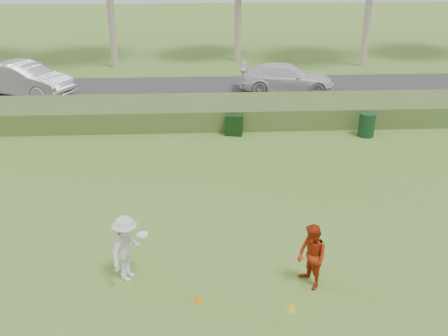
{
  "coord_description": "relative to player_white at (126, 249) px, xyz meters",
  "views": [
    {
      "loc": [
        -0.71,
        -9.35,
        7.36
      ],
      "look_at": [
        0.0,
        4.0,
        1.3
      ],
      "focal_mm": 40.0,
      "sensor_mm": 36.0,
      "label": 1
    }
  ],
  "objects": [
    {
      "name": "car_mid",
      "position": [
        -7.24,
        15.92,
        0.08
      ],
      "size": [
        5.49,
        3.7,
        1.71
      ],
      "primitive_type": "imported",
      "rotation": [
        0.0,
        0.0,
        1.17
      ],
      "color": "silver",
      "rests_on": "park_road"
    },
    {
      "name": "reed_strip",
      "position": [
        2.47,
        11.41,
        -0.39
      ],
      "size": [
        80.0,
        3.0,
        0.9
      ],
      "primitive_type": "cube",
      "color": "#3D5923",
      "rests_on": "ground"
    },
    {
      "name": "ground",
      "position": [
        2.47,
        -0.59,
        -0.84
      ],
      "size": [
        120.0,
        120.0,
        0.0
      ],
      "primitive_type": "plane",
      "color": "#477326",
      "rests_on": "ground"
    },
    {
      "name": "park_road",
      "position": [
        2.47,
        16.41,
        -0.81
      ],
      "size": [
        80.0,
        6.0,
        0.06
      ],
      "primitive_type": "cube",
      "color": "#2D2D2D",
      "rests_on": "ground"
    },
    {
      "name": "player_white",
      "position": [
        0.0,
        0.0,
        0.0
      ],
      "size": [
        1.04,
        1.24,
        1.67
      ],
      "rotation": [
        0.0,
        0.0,
        1.15
      ],
      "color": "silver",
      "rests_on": "ground"
    },
    {
      "name": "cone_orange",
      "position": [
        1.67,
        -0.98,
        -0.72
      ],
      "size": [
        0.21,
        0.21,
        0.23
      ],
      "primitive_type": "cone",
      "color": "orange",
      "rests_on": "ground"
    },
    {
      "name": "car_right",
      "position": [
        6.48,
        15.96,
        -0.05
      ],
      "size": [
        5.2,
        2.64,
        1.45
      ],
      "primitive_type": "imported",
      "rotation": [
        0.0,
        0.0,
        1.45
      ],
      "color": "silver",
      "rests_on": "park_road"
    },
    {
      "name": "trash_bin",
      "position": [
        8.69,
        9.21,
        -0.34
      ],
      "size": [
        0.86,
        0.86,
        0.99
      ],
      "primitive_type": "cylinder",
      "rotation": [
        0.0,
        0.0,
        0.37
      ],
      "color": "#103218",
      "rests_on": "ground"
    },
    {
      "name": "utility_cabinet",
      "position": [
        3.22,
        9.63,
        -0.4
      ],
      "size": [
        0.78,
        0.58,
        0.87
      ],
      "primitive_type": "cube",
      "rotation": [
        0.0,
        0.0,
        -0.21
      ],
      "color": "black",
      "rests_on": "ground"
    },
    {
      "name": "cone_yellow",
      "position": [
        3.69,
        -1.35,
        -0.73
      ],
      "size": [
        0.19,
        0.19,
        0.21
      ],
      "primitive_type": "cone",
      "color": "yellow",
      "rests_on": "ground"
    },
    {
      "name": "player_red",
      "position": [
        4.28,
        -0.5,
        -0.04
      ],
      "size": [
        0.85,
        0.94,
        1.59
      ],
      "primitive_type": "imported",
      "rotation": [
        0.0,
        0.0,
        -1.18
      ],
      "color": "#9E270D",
      "rests_on": "ground"
    }
  ]
}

